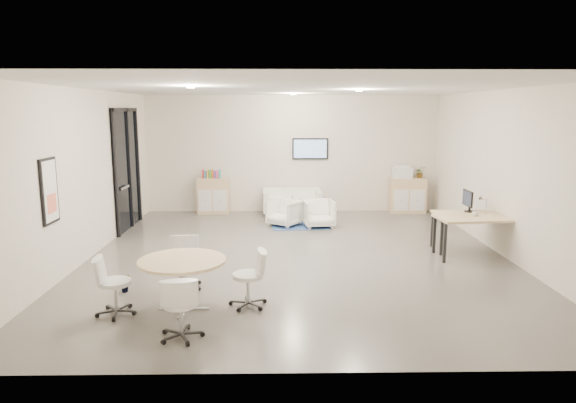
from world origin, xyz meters
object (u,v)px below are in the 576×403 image
at_px(armchair_right, 319,212).
at_px(desk_rear, 472,217).
at_px(desk_front, 477,221).
at_px(round_table, 182,265).
at_px(armchair_left, 285,212).
at_px(sideboard_left, 214,196).
at_px(sideboard_right, 407,195).
at_px(loveseat, 292,202).

relative_size(armchair_right, desk_rear, 0.49).
distance_m(armchair_right, desk_front, 3.89).
bearing_deg(desk_front, desk_rear, 76.10).
height_order(armchair_right, round_table, round_table).
distance_m(armchair_left, desk_front, 4.62).
bearing_deg(sideboard_left, sideboard_right, -0.11).
relative_size(sideboard_left, armchair_left, 1.38).
distance_m(sideboard_left, armchair_right, 3.27).
height_order(sideboard_left, armchair_right, sideboard_left).
height_order(sideboard_left, loveseat, sideboard_left).
bearing_deg(sideboard_right, loveseat, -177.50).
relative_size(armchair_left, armchair_right, 0.96).
height_order(loveseat, armchair_left, armchair_left).
height_order(sideboard_right, round_table, sideboard_right).
distance_m(loveseat, desk_rear, 5.16).
relative_size(sideboard_left, round_table, 0.79).
distance_m(sideboard_left, armchair_left, 2.51).
relative_size(desk_rear, desk_front, 0.94).
distance_m(loveseat, armchair_left, 1.46).
relative_size(sideboard_right, loveseat, 0.60).
bearing_deg(loveseat, armchair_right, -71.55).
distance_m(armchair_left, armchair_right, 0.84).
distance_m(sideboard_left, sideboard_right, 5.33).
xyz_separation_m(sideboard_left, sideboard_right, (5.33, -0.01, -0.00)).
relative_size(loveseat, desk_rear, 1.07).
bearing_deg(desk_front, round_table, -158.80).
height_order(desk_rear, round_table, desk_rear).
xyz_separation_m(sideboard_right, loveseat, (-3.18, -0.14, -0.16)).
height_order(sideboard_right, desk_rear, sideboard_right).
bearing_deg(armchair_right, sideboard_left, 140.90).
relative_size(sideboard_right, round_table, 0.79).
relative_size(loveseat, desk_front, 1.01).
bearing_deg(armchair_right, loveseat, 104.10).
distance_m(desk_rear, desk_front, 0.49).
distance_m(desk_front, round_table, 5.74).
xyz_separation_m(sideboard_right, armchair_right, (-2.57, -1.73, -0.12)).
height_order(sideboard_left, desk_front, sideboard_left).
height_order(sideboard_right, desk_front, sideboard_right).
bearing_deg(round_table, desk_front, 26.37).
relative_size(loveseat, armchair_right, 2.20).
bearing_deg(armchair_left, desk_front, -1.60).
xyz_separation_m(loveseat, armchair_right, (0.61, -1.59, 0.04)).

